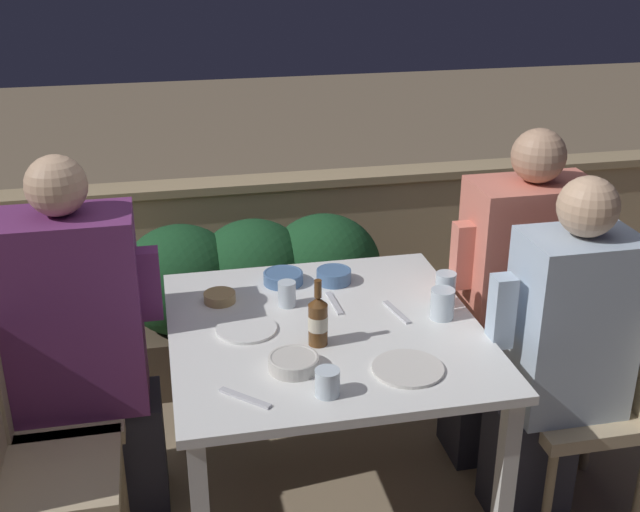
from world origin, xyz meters
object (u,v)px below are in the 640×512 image
(chair_left_near, at_px, (18,455))
(potted_plant, at_px, (544,286))
(person_blue_shirt, at_px, (558,357))
(chair_right_far, at_px, (557,330))
(person_purple_stripe, at_px, (87,345))
(chair_left_far, at_px, (35,390))
(chair_right_near, at_px, (605,383))
(person_coral_top, at_px, (515,301))
(beer_bottle, at_px, (318,320))

(chair_left_near, distance_m, potted_plant, 2.31)
(person_blue_shirt, relative_size, potted_plant, 1.78)
(chair_right_far, bearing_deg, person_purple_stripe, -179.31)
(potted_plant, bearing_deg, chair_left_near, -157.37)
(chair_left_far, distance_m, chair_right_near, 1.92)
(chair_left_near, distance_m, chair_right_far, 1.95)
(chair_right_near, distance_m, potted_plant, 0.92)
(person_coral_top, bearing_deg, person_blue_shirt, -92.22)
(chair_right_near, height_order, chair_right_far, same)
(chair_left_near, bearing_deg, person_purple_stripe, 60.74)
(person_purple_stripe, bearing_deg, potted_plant, 15.50)
(person_purple_stripe, bearing_deg, person_coral_top, 0.77)
(chair_left_near, relative_size, person_coral_top, 0.64)
(person_purple_stripe, relative_size, person_coral_top, 1.01)
(chair_left_far, height_order, potted_plant, chair_left_far)
(chair_left_near, height_order, beer_bottle, beer_bottle)
(person_purple_stripe, height_order, chair_right_far, person_purple_stripe)
(chair_left_near, relative_size, chair_right_far, 1.00)
(chair_left_near, distance_m, chair_left_far, 0.35)
(chair_right_near, distance_m, beer_bottle, 1.03)
(chair_left_near, height_order, person_coral_top, person_coral_top)
(person_purple_stripe, xyz_separation_m, person_blue_shirt, (1.52, -0.35, -0.02))
(person_purple_stripe, bearing_deg, chair_right_far, 0.69)
(chair_left_near, bearing_deg, person_blue_shirt, -0.00)
(person_purple_stripe, distance_m, chair_right_far, 1.72)
(potted_plant, bearing_deg, chair_right_far, -112.33)
(chair_left_near, bearing_deg, potted_plant, 22.63)
(person_blue_shirt, height_order, person_coral_top, person_coral_top)
(chair_left_near, xyz_separation_m, chair_left_far, (0.01, 0.35, 0.00))
(chair_right_near, bearing_deg, potted_plant, 75.83)
(chair_right_far, relative_size, beer_bottle, 3.77)
(person_blue_shirt, xyz_separation_m, person_coral_top, (0.01, 0.37, 0.02))
(chair_left_far, bearing_deg, chair_right_near, -10.53)
(person_blue_shirt, bearing_deg, chair_right_far, 61.61)
(chair_left_far, bearing_deg, person_blue_shirt, -11.67)
(person_purple_stripe, distance_m, potted_plant, 2.01)
(chair_left_far, xyz_separation_m, person_coral_top, (1.72, 0.02, 0.14))
(chair_right_near, height_order, potted_plant, chair_right_near)
(person_purple_stripe, bearing_deg, person_blue_shirt, -13.06)
(chair_left_near, relative_size, beer_bottle, 3.77)
(person_blue_shirt, xyz_separation_m, beer_bottle, (-0.79, 0.08, 0.18))
(person_blue_shirt, bearing_deg, chair_left_near, 180.00)
(person_purple_stripe, height_order, beer_bottle, person_purple_stripe)
(chair_left_far, bearing_deg, beer_bottle, -16.90)
(chair_right_near, distance_m, person_coral_top, 0.44)
(chair_left_near, bearing_deg, chair_right_far, 11.00)
(chair_left_far, xyz_separation_m, potted_plant, (2.12, 0.53, -0.07))
(chair_right_far, relative_size, person_coral_top, 0.64)
(person_coral_top, relative_size, potted_plant, 1.85)
(chair_right_far, distance_m, potted_plant, 0.56)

